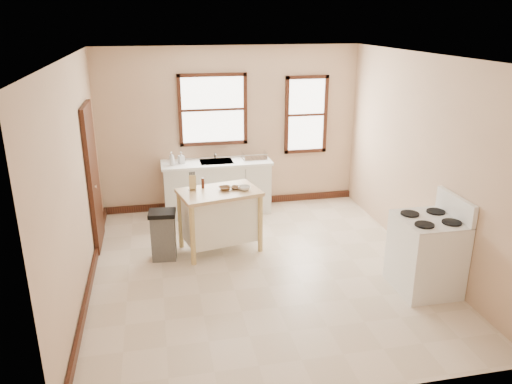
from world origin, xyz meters
TOP-DOWN VIEW (x-y plane):
  - floor at (0.00, 0.00)m, footprint 5.00×5.00m
  - ceiling at (0.00, 0.00)m, footprint 5.00×5.00m
  - wall_back at (0.00, 2.50)m, footprint 4.50×0.04m
  - wall_left at (-2.25, 0.00)m, footprint 0.04×5.00m
  - wall_right at (2.25, 0.00)m, footprint 0.04×5.00m
  - window_main at (-0.30, 2.48)m, footprint 1.17×0.06m
  - window_side at (1.35, 2.48)m, footprint 0.77×0.06m
  - door_left at (-2.21, 1.30)m, footprint 0.06×0.90m
  - baseboard_back at (0.00, 2.47)m, footprint 4.50×0.04m
  - baseboard_left at (-2.22, 0.00)m, footprint 0.04×5.00m
  - sink_counter at (-0.30, 2.20)m, footprint 1.86×0.62m
  - faucet at (-0.30, 2.38)m, footprint 0.03×0.03m
  - soap_bottle_a at (-1.04, 2.11)m, footprint 0.12×0.12m
  - soap_bottle_b at (-0.89, 2.20)m, footprint 0.12×0.12m
  - dish_rack at (0.36, 2.22)m, footprint 0.49×0.43m
  - kitchen_island at (-0.45, 0.72)m, footprint 1.24×0.93m
  - knife_block at (-0.81, 0.86)m, footprint 0.11×0.11m
  - pepper_grinder at (-0.66, 0.88)m, footprint 0.06×0.06m
  - bowl_a at (-0.37, 0.75)m, footprint 0.20×0.20m
  - bowl_b at (-0.21, 0.76)m, footprint 0.20×0.20m
  - bowl_c at (-0.10, 0.68)m, footprint 0.21×0.21m
  - trash_bin at (-1.27, 0.58)m, footprint 0.40×0.34m
  - gas_stove at (1.89, -0.91)m, footprint 0.76×0.77m

SIDE VIEW (x-z plane):
  - floor at x=0.00m, z-range 0.00..0.00m
  - baseboard_back at x=0.00m, z-range 0.00..0.12m
  - baseboard_left at x=-2.22m, z-range 0.00..0.12m
  - trash_bin at x=-1.27m, z-range 0.00..0.71m
  - kitchen_island at x=-0.45m, z-range 0.00..0.91m
  - sink_counter at x=-0.30m, z-range 0.00..0.92m
  - gas_stove at x=1.89m, z-range 0.00..1.22m
  - bowl_b at x=-0.21m, z-range 0.91..0.95m
  - bowl_a at x=-0.37m, z-range 0.91..0.95m
  - bowl_c at x=-0.10m, z-range 0.91..0.96m
  - dish_rack at x=0.36m, z-range 0.92..1.02m
  - pepper_grinder at x=-0.66m, z-range 0.91..1.06m
  - knife_block at x=-0.81m, z-range 0.91..1.11m
  - soap_bottle_b at x=-0.89m, z-range 0.92..1.12m
  - faucet at x=-0.30m, z-range 0.92..1.14m
  - soap_bottle_a at x=-1.04m, z-range 0.92..1.15m
  - door_left at x=-2.21m, z-range 0.00..2.10m
  - wall_back at x=0.00m, z-range 0.00..2.80m
  - wall_left at x=-2.25m, z-range 0.00..2.80m
  - wall_right at x=2.25m, z-range 0.00..2.80m
  - window_side at x=1.35m, z-range 0.92..2.29m
  - window_main at x=-0.30m, z-range 1.14..2.36m
  - ceiling at x=0.00m, z-range 2.80..2.80m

